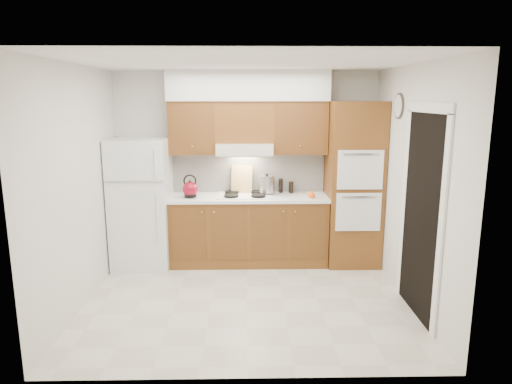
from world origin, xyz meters
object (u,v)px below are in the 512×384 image
at_px(kettle, 190,189).
at_px(stock_pot, 267,184).
at_px(fridge, 142,203).
at_px(oven_cabinet, 353,184).

distance_m(kettle, stock_pot, 1.04).
bearing_deg(stock_pot, fridge, -174.70).
height_order(fridge, oven_cabinet, oven_cabinet).
height_order(fridge, stock_pot, fridge).
height_order(fridge, kettle, fridge).
bearing_deg(oven_cabinet, stock_pot, 174.09).
xyz_separation_m(oven_cabinet, kettle, (-2.19, -0.06, -0.05)).
xyz_separation_m(fridge, oven_cabinet, (2.85, 0.03, 0.24)).
xyz_separation_m(oven_cabinet, stock_pot, (-1.17, 0.12, -0.02)).
height_order(oven_cabinet, kettle, oven_cabinet).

